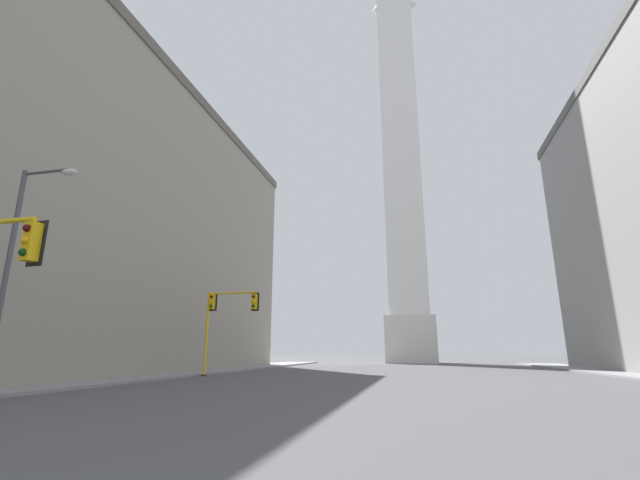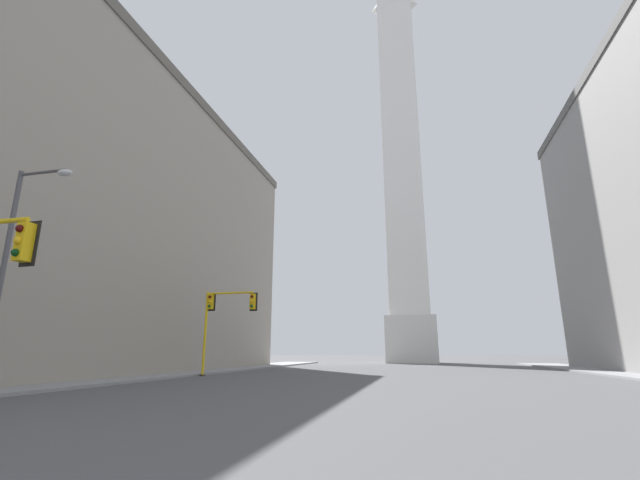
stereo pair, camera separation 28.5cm
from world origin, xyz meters
TOP-DOWN VIEW (x-y plane):
  - sidewalk_left at (-16.46, 24.11)m, footprint 5.00×80.38m
  - building_left at (-31.20, 26.97)m, footprint 29.00×48.69m
  - obelisk at (0.00, 66.98)m, footprint 7.48×7.48m
  - traffic_light_mid_left at (-12.39, 28.14)m, footprint 4.08×0.50m
  - street_lamp at (-13.48, 12.13)m, footprint 2.57×0.36m

SIDE VIEW (x-z plane):
  - sidewalk_left at x=-16.46m, z-range 0.00..0.15m
  - traffic_light_mid_left at x=-12.39m, z-range 1.52..7.46m
  - street_lamp at x=-13.48m, z-range 0.92..9.73m
  - building_left at x=-31.20m, z-range 0.01..24.26m
  - obelisk at x=0.00m, z-range -1.65..68.85m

